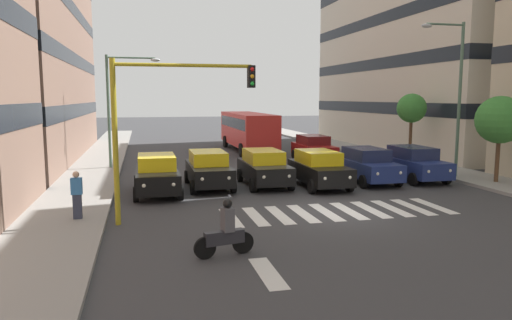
% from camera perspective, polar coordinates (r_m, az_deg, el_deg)
% --- Properties ---
extents(ground_plane, '(180.00, 180.00, 0.00)m').
position_cam_1_polar(ground_plane, '(18.22, 9.68, -6.08)').
color(ground_plane, '#38383A').
extents(sidewalk_right, '(2.96, 90.00, 0.15)m').
position_cam_1_polar(sidewalk_right, '(17.02, -22.51, -7.26)').
color(sidewalk_right, gray).
rests_on(sidewalk_right, ground_plane).
extents(building_left_block_0, '(11.67, 23.68, 20.60)m').
position_cam_1_polar(building_left_block_0, '(43.69, 20.93, 14.98)').
color(building_left_block_0, beige).
rests_on(building_left_block_0, ground_plane).
extents(crosswalk_markings, '(8.55, 2.80, 0.01)m').
position_cam_1_polar(crosswalk_markings, '(18.21, 9.68, -6.07)').
color(crosswalk_markings, silver).
rests_on(crosswalk_markings, ground_plane).
extents(lane_arrow_1, '(0.50, 2.20, 0.01)m').
position_cam_1_polar(lane_arrow_1, '(11.92, 1.42, -13.32)').
color(lane_arrow_1, silver).
rests_on(lane_arrow_1, ground_plane).
extents(car_0, '(2.02, 4.44, 1.72)m').
position_cam_1_polar(car_0, '(25.88, 18.30, -0.34)').
color(car_0, navy).
rests_on(car_0, ground_plane).
extents(car_1, '(2.02, 4.44, 1.72)m').
position_cam_1_polar(car_1, '(24.56, 13.12, -0.56)').
color(car_1, navy).
rests_on(car_1, ground_plane).
extents(car_2, '(2.02, 4.44, 1.72)m').
position_cam_1_polar(car_2, '(22.86, 7.54, -1.02)').
color(car_2, black).
rests_on(car_2, ground_plane).
extents(car_3, '(2.02, 4.44, 1.72)m').
position_cam_1_polar(car_3, '(23.01, 0.96, -0.90)').
color(car_3, black).
rests_on(car_3, ground_plane).
extents(car_4, '(2.02, 4.44, 1.72)m').
position_cam_1_polar(car_4, '(22.61, -5.69, -1.08)').
color(car_4, black).
rests_on(car_4, ground_plane).
extents(car_5, '(2.02, 4.44, 1.72)m').
position_cam_1_polar(car_5, '(21.44, -11.75, -1.67)').
color(car_5, black).
rests_on(car_5, ground_plane).
extents(car_row2_0, '(2.02, 4.44, 1.72)m').
position_cam_1_polar(car_row2_0, '(32.17, 6.89, 1.44)').
color(car_row2_0, maroon).
rests_on(car_row2_0, ground_plane).
extents(bus_behind_traffic, '(2.78, 10.50, 3.00)m').
position_cam_1_polar(bus_behind_traffic, '(37.85, -1.01, 3.88)').
color(bus_behind_traffic, red).
rests_on(bus_behind_traffic, ground_plane).
extents(motorcycle_with_rider, '(1.68, 0.47, 1.57)m').
position_cam_1_polar(motorcycle_with_rider, '(12.94, -3.68, -8.65)').
color(motorcycle_with_rider, black).
rests_on(motorcycle_with_rider, ground_plane).
extents(traffic_light_gantry, '(4.80, 0.36, 5.50)m').
position_cam_1_polar(traffic_light_gantry, '(16.26, -11.66, 5.56)').
color(traffic_light_gantry, '#AD991E').
rests_on(traffic_light_gantry, ground_plane).
extents(street_lamp_left, '(2.44, 0.28, 7.86)m').
position_cam_1_polar(street_lamp_left, '(26.62, 22.61, 8.22)').
color(street_lamp_left, '#4C6B56').
rests_on(street_lamp_left, sidewalk_left).
extents(street_lamp_right, '(3.10, 0.28, 6.52)m').
position_cam_1_polar(street_lamp_right, '(29.09, -16.18, 7.13)').
color(street_lamp_right, '#4C6B56').
rests_on(street_lamp_right, sidewalk_right).
extents(street_tree_0, '(2.29, 2.29, 4.17)m').
position_cam_1_polar(street_tree_0, '(25.86, 27.12, 4.27)').
color(street_tree_0, '#513823').
rests_on(street_tree_0, sidewalk_left).
extents(street_tree_1, '(1.85, 1.85, 4.34)m').
position_cam_1_polar(street_tree_1, '(31.97, 18.09, 5.85)').
color(street_tree_1, '#513823').
rests_on(street_tree_1, sidewalk_left).
extents(pedestrian_waiting, '(0.36, 0.24, 1.63)m').
position_cam_1_polar(pedestrian_waiting, '(17.25, -20.61, -3.82)').
color(pedestrian_waiting, '#2D3347').
rests_on(pedestrian_waiting, sidewalk_right).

